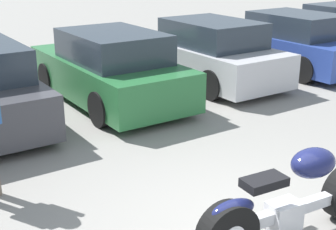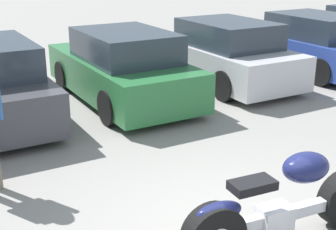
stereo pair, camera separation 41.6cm
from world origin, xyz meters
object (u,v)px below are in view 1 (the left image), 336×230
parked_car_green (109,69)px  parked_car_silver (207,53)px  parked_car_blue (290,43)px  motorcycle (292,201)px

parked_car_green → parked_car_silver: 2.56m
parked_car_blue → parked_car_green: bearing=179.8°
parked_car_green → motorcycle: bearing=-96.9°
motorcycle → parked_car_green: 5.36m
motorcycle → parked_car_green: (0.64, 5.32, 0.23)m
parked_car_green → parked_car_silver: bearing=3.1°
motorcycle → parked_car_silver: parked_car_silver is taller
parked_car_green → parked_car_blue: 5.11m
parked_car_green → parked_car_blue: (5.11, -0.02, 0.00)m
motorcycle → parked_car_blue: 7.82m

